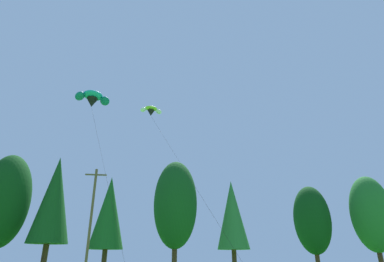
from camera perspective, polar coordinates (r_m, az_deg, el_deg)
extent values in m
ellipsoid|color=#0F3D14|center=(46.08, -30.53, -10.58)|extent=(5.72, 5.72, 11.40)
cylinder|color=#472D19|center=(42.87, -25.09, -20.37)|extent=(0.66, 0.66, 3.71)
cone|color=#144719|center=(43.44, -23.56, -11.03)|extent=(4.74, 4.74, 10.56)
cone|color=#19561E|center=(42.90, -14.73, -13.85)|extent=(4.26, 4.26, 8.96)
cylinder|color=#472D19|center=(43.19, -3.20, -22.26)|extent=(0.66, 0.66, 3.70)
ellipsoid|color=#144719|center=(43.75, -3.00, -12.90)|extent=(5.78, 5.78, 11.58)
cone|color=#2D7033|center=(45.43, 7.24, -14.58)|extent=(4.33, 4.33, 9.17)
ellipsoid|color=#0F3D14|center=(49.12, 20.77, -14.65)|extent=(5.00, 5.00, 9.30)
ellipsoid|color=#236628|center=(50.29, 29.51, -12.73)|extent=(5.26, 5.26, 10.05)
cylinder|color=brown|center=(34.45, -17.77, -15.34)|extent=(0.26, 0.26, 10.89)
cube|color=brown|center=(35.27, -16.86, -7.54)|extent=(2.20, 0.14, 0.14)
ellipsoid|color=teal|center=(38.21, -17.38, 6.11)|extent=(2.62, 2.30, 1.09)
ellipsoid|color=#0F666B|center=(38.20, -15.40, 5.22)|extent=(1.62, 1.71, 1.29)
ellipsoid|color=#0F666B|center=(37.93, -19.51, 5.95)|extent=(1.43, 1.68, 1.29)
cone|color=black|center=(37.98, -17.56, 4.86)|extent=(1.56, 1.56, 1.07)
cylinder|color=black|center=(30.00, -15.53, -6.16)|extent=(5.55, 9.66, 16.40)
ellipsoid|color=#93D633|center=(33.56, -7.34, 4.03)|extent=(1.40, 0.95, 0.63)
ellipsoid|color=white|center=(33.59, -5.99, 3.51)|extent=(0.84, 0.74, 0.75)
ellipsoid|color=white|center=(33.36, -8.74, 3.85)|extent=(0.73, 0.73, 0.75)
cone|color=black|center=(33.41, -7.40, 3.21)|extent=(0.84, 0.84, 0.63)
cylinder|color=black|center=(25.94, -1.34, -7.02)|extent=(5.92, 10.77, 14.24)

